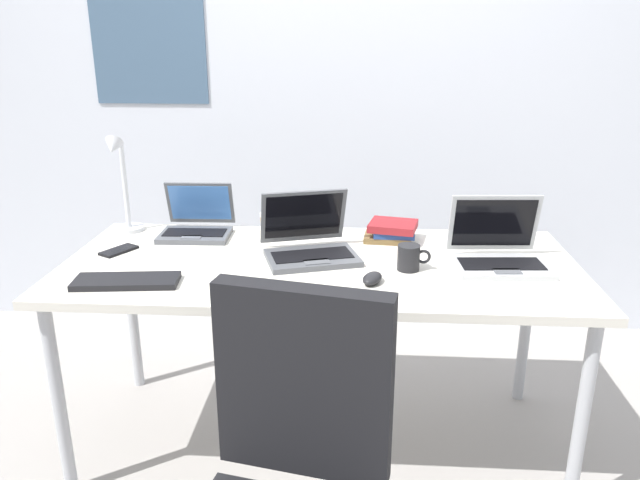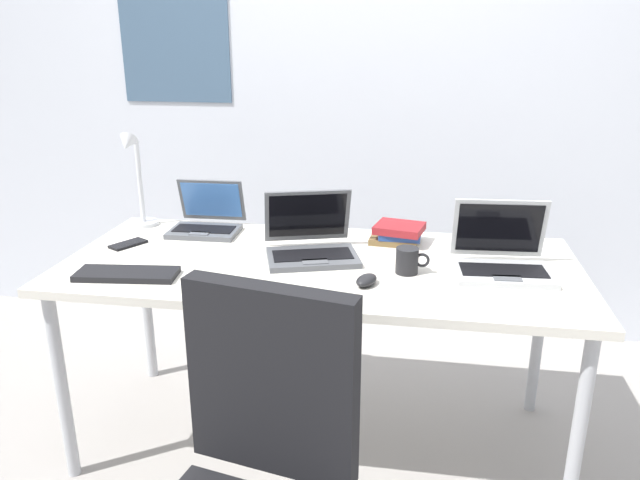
{
  "view_description": "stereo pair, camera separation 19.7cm",
  "coord_description": "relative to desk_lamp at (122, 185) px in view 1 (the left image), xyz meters",
  "views": [
    {
      "loc": [
        0.13,
        -2.01,
        1.5
      ],
      "look_at": [
        0.0,
        0.0,
        0.82
      ],
      "focal_mm": 34.38,
      "sensor_mm": 36.0,
      "label": 1
    },
    {
      "loc": [
        0.33,
        -1.99,
        1.5
      ],
      "look_at": [
        0.0,
        0.0,
        0.82
      ],
      "focal_mm": 34.38,
      "sensor_mm": 36.0,
      "label": 2
    }
  ],
  "objects": [
    {
      "name": "laptop_by_keyboard",
      "position": [
        0.29,
        -0.01,
        -0.16
      ],
      "size": [
        0.28,
        0.25,
        0.2
      ],
      "color": "#515459",
      "rests_on": "desk"
    },
    {
      "name": "wall_back",
      "position": [
        0.8,
        0.82,
        0.36
      ],
      "size": [
        6.0,
        0.13,
        2.6
      ],
      "color": "silver",
      "rests_on": "ground_plane"
    },
    {
      "name": "computer_mouse",
      "position": [
        0.98,
        -0.46,
        -0.18
      ],
      "size": [
        0.09,
        0.11,
        0.03
      ],
      "primitive_type": "ellipsoid",
      "rotation": [
        0.0,
        0.0,
        -0.38
      ],
      "color": "black",
      "rests_on": "desk"
    },
    {
      "name": "external_keyboard",
      "position": [
        0.19,
        -0.52,
        -0.19
      ],
      "size": [
        0.34,
        0.15,
        0.02
      ],
      "primitive_type": "cube",
      "rotation": [
        0.0,
        0.0,
        0.11
      ],
      "color": "black",
      "rests_on": "desk"
    },
    {
      "name": "desk_lamp",
      "position": [
        0.0,
        0.0,
        0.0
      ],
      "size": [
        0.12,
        0.18,
        0.4
      ],
      "color": "silver",
      "rests_on": "desk"
    },
    {
      "name": "ground_plane",
      "position": [
        0.8,
        -0.28,
        -0.94
      ],
      "size": [
        12.0,
        12.0,
        0.0
      ],
      "primitive_type": "plane",
      "color": "gray"
    },
    {
      "name": "pill_bottle",
      "position": [
        0.56,
        0.05,
        -0.16
      ],
      "size": [
        0.04,
        0.04,
        0.08
      ],
      "color": "gold",
      "rests_on": "desk"
    },
    {
      "name": "coffee_mug",
      "position": [
        1.11,
        -0.34,
        -0.15
      ],
      "size": [
        0.11,
        0.08,
        0.09
      ],
      "color": "black",
      "rests_on": "desk"
    },
    {
      "name": "desk",
      "position": [
        0.8,
        -0.28,
        -0.25
      ],
      "size": [
        1.8,
        0.8,
        0.74
      ],
      "color": "silver",
      "rests_on": "ground_plane"
    },
    {
      "name": "laptop_front_left",
      "position": [
        1.42,
        -0.27,
        -0.15
      ],
      "size": [
        0.33,
        0.29,
        0.23
      ],
      "color": "#B7BABC",
      "rests_on": "desk"
    },
    {
      "name": "cell_phone",
      "position": [
        0.05,
        -0.22,
        -0.19
      ],
      "size": [
        0.12,
        0.15,
        0.01
      ],
      "primitive_type": "cube",
      "rotation": [
        0.0,
        0.0,
        -0.52
      ],
      "color": "black",
      "rests_on": "desk"
    },
    {
      "name": "laptop_back_left",
      "position": [
        0.76,
        -0.23,
        -0.15
      ],
      "size": [
        0.39,
        0.37,
        0.23
      ],
      "color": "#515459",
      "rests_on": "desk"
    },
    {
      "name": "book_stack",
      "position": [
        1.06,
        -0.03,
        -0.16
      ],
      "size": [
        0.22,
        0.18,
        0.07
      ],
      "color": "brown",
      "rests_on": "desk"
    }
  ]
}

